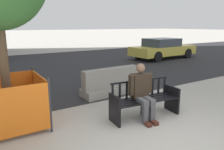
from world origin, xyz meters
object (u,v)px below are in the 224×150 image
Objects in this scene: street_bench at (145,101)px; construction_fence at (8,102)px; jersey_barrier_centre at (111,83)px; seated_person at (142,91)px; car_taxi_near at (163,48)px.

street_bench is 3.05m from construction_fence.
construction_fence is at bearing -164.53° from jersey_barrier_centre.
construction_fence reaches higher than jersey_barrier_centre.
seated_person is at bearing -101.83° from jersey_barrier_centre.
construction_fence is at bearing -150.93° from car_taxi_near.
construction_fence is (-2.83, 1.11, 0.18)m from street_bench.
jersey_barrier_centre is at bearing 81.67° from street_bench.
jersey_barrier_centre is (0.42, 2.02, -0.35)m from seated_person.
seated_person reaches higher than construction_fence.
street_bench is at bearing 18.01° from seated_person.
construction_fence is at bearing 156.87° from seated_person.
street_bench is 9.86m from car_taxi_near.
jersey_barrier_centre is 8.40m from car_taxi_near.
seated_person is 2.94m from construction_fence.
construction_fence is (-3.12, -0.86, 0.24)m from jersey_barrier_centre.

